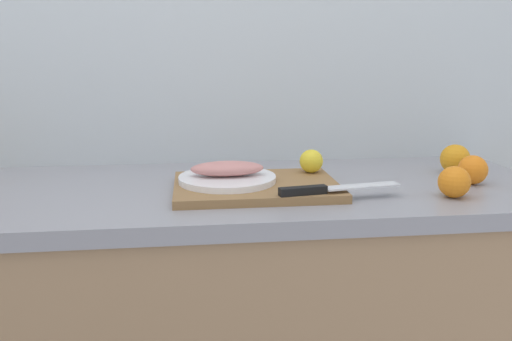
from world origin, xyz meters
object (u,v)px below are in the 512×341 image
cutting_board (256,187)px  lemon_0 (311,161)px  orange_0 (473,170)px  chef_knife (325,189)px  fish_fillet (227,168)px  white_plate (227,179)px

cutting_board → lemon_0: size_ratio=6.44×
cutting_board → orange_0: size_ratio=5.31×
cutting_board → orange_0: orange_0 is taller
orange_0 → lemon_0: bearing=166.8°
chef_knife → lemon_0: size_ratio=4.74×
cutting_board → fish_fillet: fish_fillet is taller
white_plate → lemon_0: 0.24m
fish_fillet → orange_0: (0.62, -0.02, -0.02)m
cutting_board → fish_fillet: 0.08m
white_plate → orange_0: size_ratio=3.20×
cutting_board → orange_0: 0.56m
lemon_0 → orange_0: lemon_0 is taller
cutting_board → chef_knife: 0.18m
fish_fillet → cutting_board: bearing=-14.2°
orange_0 → cutting_board: bearing=179.6°
white_plate → lemon_0: lemon_0 is taller
chef_knife → orange_0: (0.41, 0.11, 0.01)m
white_plate → chef_knife: chef_knife is taller
fish_fillet → chef_knife: 0.25m
cutting_board → lemon_0: bearing=29.8°
white_plate → orange_0: bearing=-1.9°
white_plate → lemon_0: (0.23, 0.07, 0.02)m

